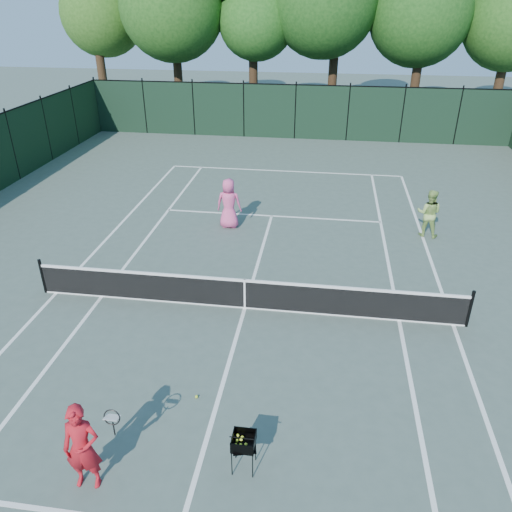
# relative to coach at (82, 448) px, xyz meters

# --- Properties ---
(ground) EXTENTS (90.00, 90.00, 0.00)m
(ground) POSITION_rel_coach_xyz_m (1.81, 5.79, -0.88)
(ground) COLOR #48584E
(ground) RESTS_ON ground
(sideline_doubles_left) EXTENTS (0.10, 23.77, 0.01)m
(sideline_doubles_left) POSITION_rel_coach_xyz_m (-3.67, 5.79, -0.87)
(sideline_doubles_left) COLOR white
(sideline_doubles_left) RESTS_ON ground
(sideline_doubles_right) EXTENTS (0.10, 23.77, 0.01)m
(sideline_doubles_right) POSITION_rel_coach_xyz_m (7.30, 5.79, -0.87)
(sideline_doubles_right) COLOR white
(sideline_doubles_right) RESTS_ON ground
(sideline_singles_left) EXTENTS (0.10, 23.77, 0.01)m
(sideline_singles_left) POSITION_rel_coach_xyz_m (-2.30, 5.79, -0.87)
(sideline_singles_left) COLOR white
(sideline_singles_left) RESTS_ON ground
(sideline_singles_right) EXTENTS (0.10, 23.77, 0.01)m
(sideline_singles_right) POSITION_rel_coach_xyz_m (5.93, 5.79, -0.87)
(sideline_singles_right) COLOR white
(sideline_singles_right) RESTS_ON ground
(baseline_far) EXTENTS (10.97, 0.10, 0.01)m
(baseline_far) POSITION_rel_coach_xyz_m (1.81, 17.68, -0.87)
(baseline_far) COLOR white
(baseline_far) RESTS_ON ground
(service_line_far) EXTENTS (8.23, 0.10, 0.01)m
(service_line_far) POSITION_rel_coach_xyz_m (1.81, 12.19, -0.87)
(service_line_far) COLOR white
(service_line_far) RESTS_ON ground
(center_service_line) EXTENTS (0.10, 12.80, 0.01)m
(center_service_line) POSITION_rel_coach_xyz_m (1.81, 5.79, -0.87)
(center_service_line) COLOR white
(center_service_line) RESTS_ON ground
(tennis_net) EXTENTS (11.69, 0.09, 1.06)m
(tennis_net) POSITION_rel_coach_xyz_m (1.81, 5.79, -0.40)
(tennis_net) COLOR black
(tennis_net) RESTS_ON ground
(fence_far) EXTENTS (24.00, 0.05, 3.00)m
(fence_far) POSITION_rel_coach_xyz_m (1.81, 23.79, 0.62)
(fence_far) COLOR black
(fence_far) RESTS_ON ground
(coach) EXTENTS (0.90, 0.70, 1.75)m
(coach) POSITION_rel_coach_xyz_m (0.00, 0.00, 0.00)
(coach) COLOR red
(coach) RESTS_ON ground
(player_pink) EXTENTS (0.90, 0.58, 1.83)m
(player_pink) POSITION_rel_coach_xyz_m (0.39, 10.99, 0.04)
(player_pink) COLOR #EB5290
(player_pink) RESTS_ON ground
(player_green) EXTENTS (0.96, 0.83, 1.70)m
(player_green) POSITION_rel_coach_xyz_m (7.40, 11.26, -0.03)
(player_green) COLOR #9CC060
(player_green) RESTS_ON ground
(ball_hopper) EXTENTS (0.51, 0.51, 0.79)m
(ball_hopper) POSITION_rel_coach_xyz_m (2.63, 0.70, -0.21)
(ball_hopper) COLOR black
(ball_hopper) RESTS_ON ground
(loose_ball_midcourt) EXTENTS (0.07, 0.07, 0.07)m
(loose_ball_midcourt) POSITION_rel_coach_xyz_m (1.35, 2.28, -0.84)
(loose_ball_midcourt) COLOR #B6D42B
(loose_ball_midcourt) RESTS_ON ground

